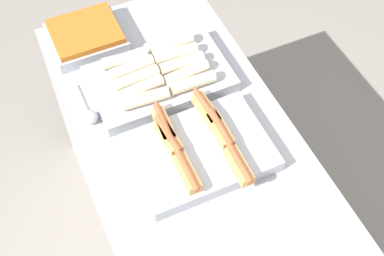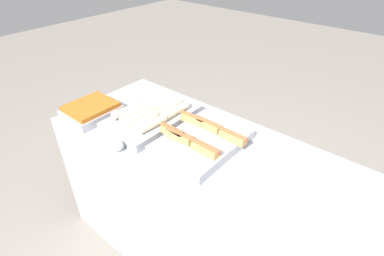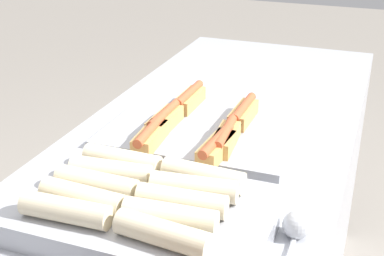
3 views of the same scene
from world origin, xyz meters
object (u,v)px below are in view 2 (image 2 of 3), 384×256
Objects in this scene: tray_hotdogs at (202,140)px; tray_wraps at (152,116)px; tray_side_front at (91,110)px; serving_spoon_near at (117,146)px.

tray_wraps is at bearing -179.95° from tray_hotdogs.
tray_wraps is (-0.35, -0.00, 0.01)m from tray_hotdogs.
tray_hotdogs is 0.35m from tray_wraps.
tray_hotdogs is at bearing 15.27° from tray_side_front.
tray_side_front is (-0.32, -0.18, -0.00)m from tray_wraps.
serving_spoon_near is (-0.30, -0.29, -0.01)m from tray_hotdogs.
tray_side_front is (-0.67, -0.18, 0.00)m from tray_hotdogs.
tray_hotdogs is 2.21× the size of serving_spoon_near.
tray_wraps is 2.45× the size of serving_spoon_near.
tray_wraps is at bearing 100.65° from serving_spoon_near.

